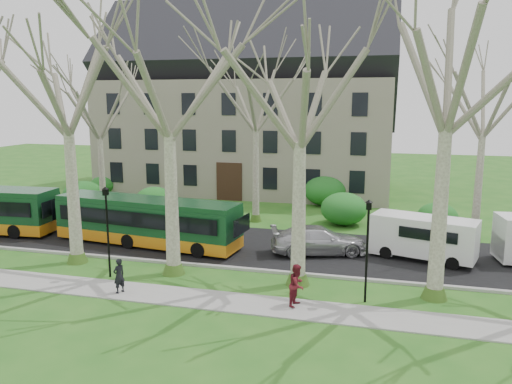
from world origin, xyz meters
TOP-DOWN VIEW (x-y plane):
  - ground at (0.00, 0.00)m, footprint 120.00×120.00m
  - sidewalk at (0.00, -2.50)m, footprint 70.00×2.00m
  - road at (0.00, 5.50)m, footprint 80.00×8.00m
  - curb at (0.00, 1.50)m, footprint 80.00×0.25m
  - building at (-6.00, 24.00)m, footprint 26.50×12.20m
  - tree_row_verge at (0.00, 0.30)m, footprint 49.00×7.00m
  - tree_row_far at (-1.33, 11.00)m, footprint 33.00×7.00m
  - lamp_row at (-0.00, -1.00)m, footprint 36.22×0.22m
  - hedges at (-4.67, 14.00)m, footprint 30.60×8.60m
  - bus_follow at (-6.66, 4.23)m, footprint 11.42×3.72m
  - sedan at (3.23, 5.04)m, footprint 5.61×3.63m
  - van_a at (8.69, 5.39)m, footprint 5.59×3.41m
  - pedestrian_a at (-4.46, -2.80)m, footprint 0.57×0.67m
  - pedestrian_b at (3.30, -2.18)m, footprint 0.84×0.98m

SIDE VIEW (x-z plane):
  - ground at x=0.00m, z-range 0.00..0.00m
  - sidewalk at x=0.00m, z-range 0.00..0.06m
  - road at x=0.00m, z-range 0.00..0.06m
  - curb at x=0.00m, z-range 0.00..0.14m
  - sedan at x=3.23m, z-range 0.06..1.57m
  - pedestrian_a at x=-4.46m, z-range 0.06..1.61m
  - pedestrian_b at x=3.30m, z-range 0.06..1.81m
  - hedges at x=-4.67m, z-range 0.00..2.00m
  - van_a at x=8.69m, z-range 0.06..2.36m
  - bus_follow at x=-6.66m, z-range 0.06..2.87m
  - lamp_row at x=0.00m, z-range 0.42..4.72m
  - tree_row_far at x=-1.33m, z-range 0.00..12.00m
  - tree_row_verge at x=0.00m, z-range 0.00..14.00m
  - building at x=-6.00m, z-range 0.07..16.07m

